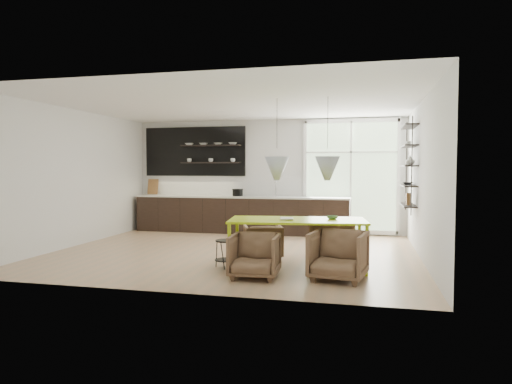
# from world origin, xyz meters

# --- Properties ---
(room) EXTENTS (7.02, 6.01, 2.91)m
(room) POSITION_xyz_m (0.58, 1.10, 1.46)
(room) COLOR tan
(room) RESTS_ON ground
(kitchen_run) EXTENTS (5.54, 0.69, 2.75)m
(kitchen_run) POSITION_xyz_m (-0.69, 2.69, 0.60)
(kitchen_run) COLOR black
(kitchen_run) RESTS_ON ground
(right_shelving) EXTENTS (0.26, 1.22, 1.90)m
(right_shelving) POSITION_xyz_m (3.36, 1.17, 1.65)
(right_shelving) COLOR black
(right_shelving) RESTS_ON ground
(dining_table) EXTENTS (2.34, 1.30, 0.81)m
(dining_table) POSITION_xyz_m (1.42, -1.14, 0.76)
(dining_table) COLOR #A8C80C
(dining_table) RESTS_ON ground
(armchair_back_left) EXTENTS (0.86, 0.87, 0.63)m
(armchair_back_left) POSITION_xyz_m (0.68, -0.44, 0.31)
(armchair_back_left) COLOR brown
(armchair_back_left) RESTS_ON ground
(armchair_back_right) EXTENTS (0.78, 0.81, 0.73)m
(armchair_back_right) POSITION_xyz_m (1.94, -0.18, 0.37)
(armchair_back_right) COLOR brown
(armchair_back_right) RESTS_ON ground
(armchair_front_left) EXTENTS (0.75, 0.77, 0.67)m
(armchair_front_left) POSITION_xyz_m (0.89, -1.93, 0.34)
(armchair_front_left) COLOR brown
(armchair_front_left) RESTS_ON ground
(armchair_front_right) EXTENTS (0.90, 0.92, 0.73)m
(armchair_front_right) POSITION_xyz_m (2.12, -1.79, 0.37)
(armchair_front_right) COLOR brown
(armchair_front_right) RESTS_ON ground
(wire_stool) EXTENTS (0.36, 0.36, 0.46)m
(wire_stool) POSITION_xyz_m (0.25, -1.36, 0.30)
(wire_stool) COLOR black
(wire_stool) RESTS_ON ground
(table_book) EXTENTS (0.27, 0.32, 0.03)m
(table_book) POSITION_xyz_m (1.15, -1.22, 0.83)
(table_book) COLOR white
(table_book) RESTS_ON dining_table
(table_bowl) EXTENTS (0.21, 0.21, 0.06)m
(table_bowl) POSITION_xyz_m (1.98, -0.98, 0.84)
(table_bowl) COLOR #4B7243
(table_bowl) RESTS_ON dining_table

